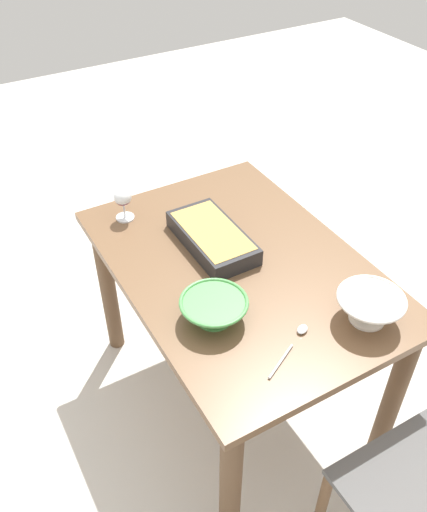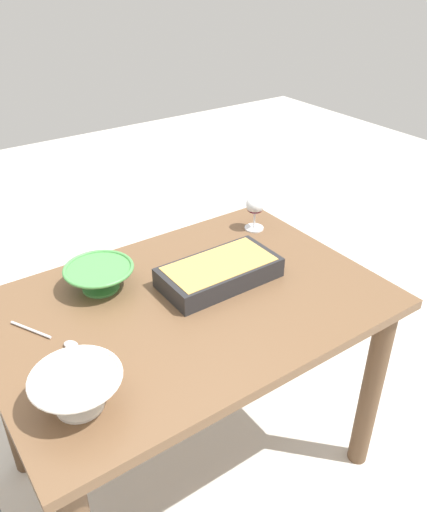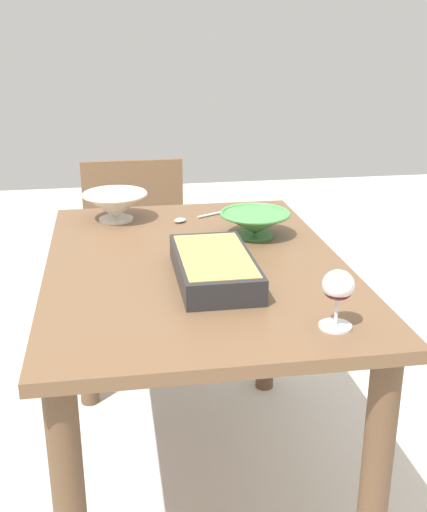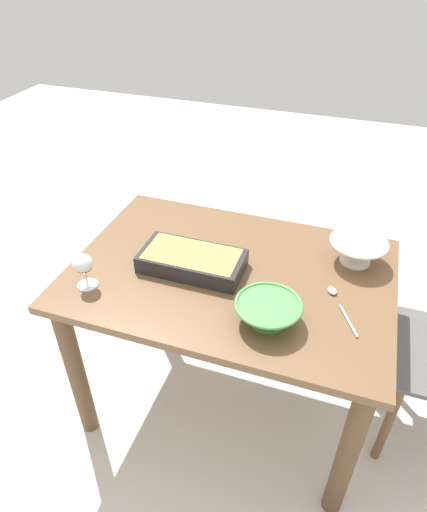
% 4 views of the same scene
% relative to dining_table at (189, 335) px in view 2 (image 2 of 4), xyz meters
% --- Properties ---
extents(ground_plane, '(8.00, 8.00, 0.00)m').
position_rel_dining_table_xyz_m(ground_plane, '(0.00, 0.00, -0.62)').
color(ground_plane, beige).
extents(dining_table, '(1.19, 0.82, 0.76)m').
position_rel_dining_table_xyz_m(dining_table, '(0.00, 0.00, 0.00)').
color(dining_table, brown).
rests_on(dining_table, ground_plane).
extents(wine_glass, '(0.07, 0.07, 0.13)m').
position_rel_dining_table_xyz_m(wine_glass, '(-0.46, -0.25, 0.23)').
color(wine_glass, white).
rests_on(wine_glass, dining_table).
extents(casserole_dish, '(0.38, 0.19, 0.07)m').
position_rel_dining_table_xyz_m(casserole_dish, '(-0.14, -0.03, 0.17)').
color(casserole_dish, '#262628').
rests_on(casserole_dish, dining_table).
extents(mixing_bowl, '(0.22, 0.22, 0.08)m').
position_rel_dining_table_xyz_m(mixing_bowl, '(0.19, -0.21, 0.18)').
color(mixing_bowl, '#4C994C').
rests_on(mixing_bowl, dining_table).
extents(small_bowl, '(0.22, 0.22, 0.10)m').
position_rel_dining_table_xyz_m(small_bowl, '(0.43, 0.21, 0.19)').
color(small_bowl, white).
rests_on(small_bowl, dining_table).
extents(serving_spoon, '(0.13, 0.22, 0.01)m').
position_rel_dining_table_xyz_m(serving_spoon, '(0.40, -0.04, 0.14)').
color(serving_spoon, silver).
rests_on(serving_spoon, dining_table).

